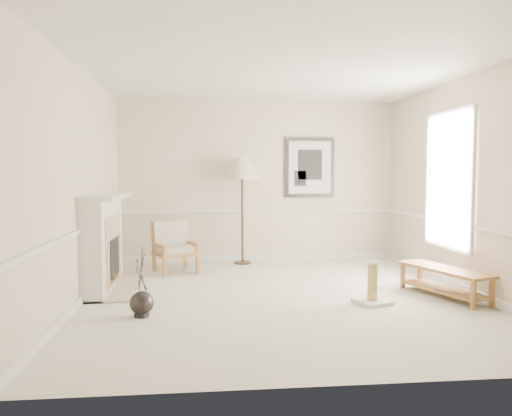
% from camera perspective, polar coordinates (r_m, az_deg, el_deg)
% --- Properties ---
extents(ground, '(5.50, 5.50, 0.00)m').
position_cam_1_polar(ground, '(6.58, 2.81, -10.04)').
color(ground, silver).
rests_on(ground, ground).
extents(room, '(5.04, 5.54, 2.92)m').
position_cam_1_polar(room, '(6.49, 3.97, 6.38)').
color(room, beige).
rests_on(room, ground).
extents(fireplace, '(0.64, 1.64, 1.31)m').
position_cam_1_polar(fireplace, '(7.11, -17.01, -3.89)').
color(fireplace, white).
rests_on(fireplace, ground).
extents(floor_vase, '(0.27, 0.27, 0.79)m').
position_cam_1_polar(floor_vase, '(5.79, -12.94, -10.62)').
color(floor_vase, black).
rests_on(floor_vase, ground).
extents(armchair, '(0.82, 0.85, 0.82)m').
position_cam_1_polar(armchair, '(8.21, -9.40, -4.14)').
color(armchair, brown).
rests_on(armchair, ground).
extents(floor_lamp, '(0.70, 0.70, 1.86)m').
position_cam_1_polar(floor_lamp, '(8.73, -1.58, 4.18)').
color(floor_lamp, black).
rests_on(floor_lamp, ground).
extents(bench, '(0.80, 1.38, 0.38)m').
position_cam_1_polar(bench, '(6.92, 20.69, -7.44)').
color(bench, brown).
rests_on(bench, ground).
extents(scratching_post, '(0.48, 0.48, 0.53)m').
position_cam_1_polar(scratching_post, '(6.32, 13.18, -9.16)').
color(scratching_post, beige).
rests_on(scratching_post, ground).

